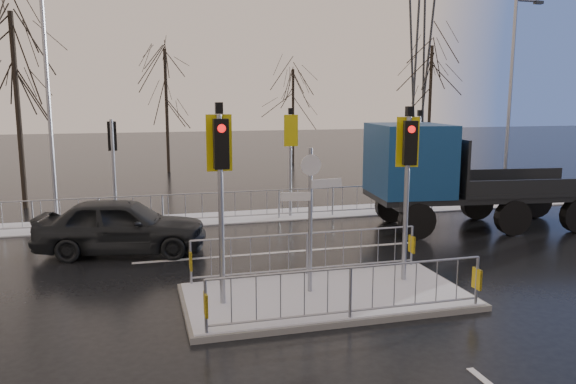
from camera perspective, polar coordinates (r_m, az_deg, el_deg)
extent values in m
plane|color=black|center=(12.16, 3.88, -10.85)|extent=(120.00, 120.00, 0.00)
cube|color=silver|center=(20.17, -4.10, -2.50)|extent=(30.00, 2.00, 0.04)
cube|color=silver|center=(15.62, -0.69, -6.14)|extent=(8.00, 0.15, 0.01)
cube|color=slate|center=(12.14, 3.88, -10.58)|extent=(6.00, 3.00, 0.12)
cube|color=silver|center=(12.11, 3.89, -10.25)|extent=(5.85, 2.85, 0.03)
cube|color=gold|center=(10.09, -8.35, -11.25)|extent=(0.05, 0.28, 0.42)
cube|color=gold|center=(11.93, 18.65, -8.35)|extent=(0.05, 0.28, 0.42)
cube|color=gold|center=(12.70, -9.86, -6.89)|extent=(0.05, 0.28, 0.42)
cube|color=gold|center=(14.20, 12.46, -5.20)|extent=(0.05, 0.28, 0.42)
cylinder|color=#8F939C|center=(11.09, -6.82, -2.03)|extent=(0.11, 0.11, 3.80)
cube|color=black|center=(10.73, -6.82, 4.86)|extent=(0.28, 0.22, 0.95)
cylinder|color=red|center=(10.60, -6.76, 6.43)|extent=(0.16, 0.04, 0.16)
cube|color=yellow|center=(10.97, -7.01, 4.97)|extent=(0.50, 0.03, 1.10)
cube|color=black|center=(10.87, -7.03, 8.46)|extent=(0.14, 0.14, 0.22)
cylinder|color=#8F939C|center=(12.76, 11.92, -0.87)|extent=(0.11, 0.11, 3.70)
cube|color=black|center=(12.41, 12.29, 4.89)|extent=(0.33, 0.28, 0.95)
cylinder|color=red|center=(12.29, 12.45, 6.24)|extent=(0.16, 0.08, 0.16)
cube|color=yellow|center=(12.66, 12.05, 4.99)|extent=(0.49, 0.16, 1.10)
cube|color=black|center=(12.56, 12.23, 8.01)|extent=(0.14, 0.14, 0.22)
cylinder|color=#8F939C|center=(11.77, 2.27, -3.03)|extent=(0.09, 0.09, 3.10)
cube|color=silver|center=(11.73, 3.93, 0.89)|extent=(0.70, 0.14, 0.18)
cube|color=silver|center=(11.57, 0.78, -0.46)|extent=(0.62, 0.15, 0.18)
cylinder|color=silver|center=(11.54, 2.35, 2.76)|extent=(0.44, 0.03, 0.44)
cylinder|color=#8F939C|center=(19.23, -17.27, 1.85)|extent=(0.11, 0.11, 3.50)
cube|color=black|center=(19.29, -17.43, 5.45)|extent=(0.28, 0.22, 0.95)
cylinder|color=red|center=(19.38, -17.46, 6.36)|extent=(0.16, 0.04, 0.16)
cylinder|color=#8F939C|center=(19.91, 0.25, 2.68)|extent=(0.11, 0.11, 3.60)
cube|color=black|center=(19.97, 0.11, 6.31)|extent=(0.28, 0.22, 0.95)
cylinder|color=red|center=(20.06, 0.03, 7.18)|extent=(0.16, 0.04, 0.16)
cube|color=yellow|center=(19.73, 0.31, 6.26)|extent=(0.50, 0.03, 1.10)
cube|color=black|center=(19.77, 0.25, 8.21)|extent=(0.14, 0.14, 0.22)
cylinder|color=#8F939C|center=(21.78, 13.05, 2.90)|extent=(0.11, 0.11, 3.50)
cube|color=black|center=(21.81, 12.85, 6.08)|extent=(0.33, 0.28, 0.95)
cylinder|color=red|center=(21.87, 12.68, 6.89)|extent=(0.16, 0.08, 0.16)
cube|color=black|center=(21.65, 13.24, 7.82)|extent=(0.14, 0.14, 0.22)
imported|color=black|center=(16.02, -16.53, -3.30)|extent=(4.81, 2.63, 1.55)
cylinder|color=black|center=(17.42, 12.97, -2.86)|extent=(1.14, 0.46, 1.11)
cylinder|color=black|center=(19.56, 10.48, -1.41)|extent=(1.14, 0.46, 1.11)
cylinder|color=black|center=(18.78, 21.87, -2.41)|extent=(1.14, 0.46, 1.11)
cylinder|color=black|center=(20.78, 18.64, -1.11)|extent=(1.14, 0.46, 1.11)
cylinder|color=black|center=(21.88, 23.83, -0.91)|extent=(1.14, 0.46, 1.11)
cube|color=black|center=(19.47, 19.11, -0.24)|extent=(7.59, 3.39, 0.18)
cube|color=navy|center=(18.26, 12.17, 3.27)|extent=(2.52, 2.91, 2.23)
cube|color=black|center=(18.62, 15.33, 4.64)|extent=(0.30, 2.22, 1.22)
cube|color=#2D3033|center=(18.21, 10.06, -0.61)|extent=(0.43, 2.56, 0.39)
cube|color=black|center=(20.04, 22.24, 0.29)|extent=(5.17, 3.22, 0.13)
cube|color=black|center=(18.81, 16.12, 2.81)|extent=(0.40, 2.66, 1.67)
cylinder|color=black|center=(23.65, -25.73, 7.31)|extent=(0.20, 0.20, 7.36)
cylinder|color=black|center=(32.81, -12.21, 8.02)|extent=(0.19, 0.19, 6.90)
cylinder|color=black|center=(36.12, 0.52, 7.63)|extent=(0.16, 0.16, 5.98)
cylinder|color=black|center=(36.39, 14.20, 8.45)|extent=(0.20, 0.20, 7.36)
cylinder|color=#8F939C|center=(23.96, 21.59, 8.37)|extent=(0.14, 0.14, 8.00)
cylinder|color=#8F939C|center=(24.53, 23.16, 17.45)|extent=(1.00, 0.10, 0.10)
cube|color=#2D3033|center=(24.83, 24.10, 17.17)|extent=(0.35, 0.18, 0.12)
cylinder|color=#8F939C|center=(20.44, -23.15, 8.45)|extent=(0.14, 0.14, 8.20)
cylinder|color=#2D3033|center=(47.36, 13.70, 16.34)|extent=(1.18, 1.18, 19.97)
cylinder|color=#2D3033|center=(46.81, 12.35, 16.47)|extent=(1.18, 1.18, 19.97)
cylinder|color=#2D3033|center=(46.32, 14.44, 16.47)|extent=(1.18, 1.18, 19.97)
cylinder|color=#2D3033|center=(45.75, 13.07, 16.61)|extent=(1.18, 1.18, 19.97)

